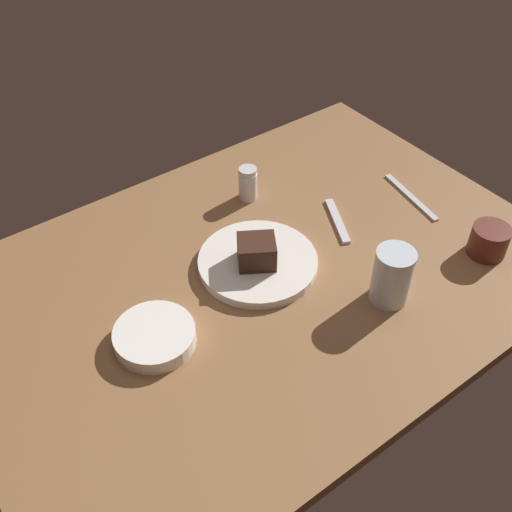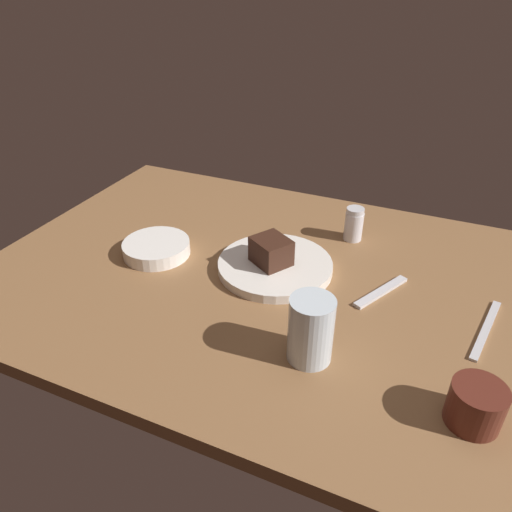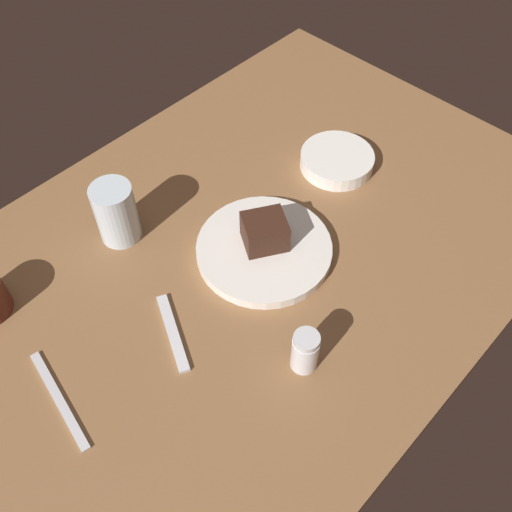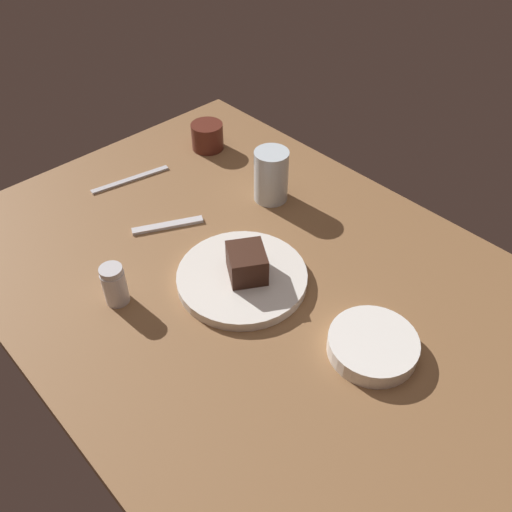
# 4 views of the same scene
# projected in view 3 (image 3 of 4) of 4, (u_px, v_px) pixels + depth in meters

# --- Properties ---
(dining_table) EXTENTS (1.20, 0.84, 0.03)m
(dining_table) POSITION_uv_depth(u_px,v_px,m) (257.00, 249.00, 1.08)
(dining_table) COLOR brown
(dining_table) RESTS_ON ground
(dessert_plate) EXTENTS (0.25, 0.25, 0.02)m
(dessert_plate) POSITION_uv_depth(u_px,v_px,m) (264.00, 249.00, 1.05)
(dessert_plate) COLOR white
(dessert_plate) RESTS_ON dining_table
(chocolate_cake_slice) EXTENTS (0.10, 0.10, 0.06)m
(chocolate_cake_slice) POSITION_uv_depth(u_px,v_px,m) (266.00, 230.00, 1.03)
(chocolate_cake_slice) COLOR #381E14
(chocolate_cake_slice) RESTS_ON dessert_plate
(salt_shaker) EXTENTS (0.04, 0.04, 0.08)m
(salt_shaker) POSITION_uv_depth(u_px,v_px,m) (305.00, 351.00, 0.89)
(salt_shaker) COLOR silver
(salt_shaker) RESTS_ON dining_table
(water_glass) EXTENTS (0.08, 0.08, 0.12)m
(water_glass) POSITION_uv_depth(u_px,v_px,m) (116.00, 213.00, 1.04)
(water_glass) COLOR silver
(water_glass) RESTS_ON dining_table
(side_bowl) EXTENTS (0.15, 0.15, 0.03)m
(side_bowl) POSITION_uv_depth(u_px,v_px,m) (337.00, 160.00, 1.19)
(side_bowl) COLOR white
(side_bowl) RESTS_ON dining_table
(dessert_spoon) EXTENTS (0.08, 0.14, 0.01)m
(dessert_spoon) POSITION_uv_depth(u_px,v_px,m) (173.00, 332.00, 0.95)
(dessert_spoon) COLOR silver
(dessert_spoon) RESTS_ON dining_table
(butter_knife) EXTENTS (0.05, 0.19, 0.01)m
(butter_knife) POSITION_uv_depth(u_px,v_px,m) (59.00, 400.00, 0.88)
(butter_knife) COLOR silver
(butter_knife) RESTS_ON dining_table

